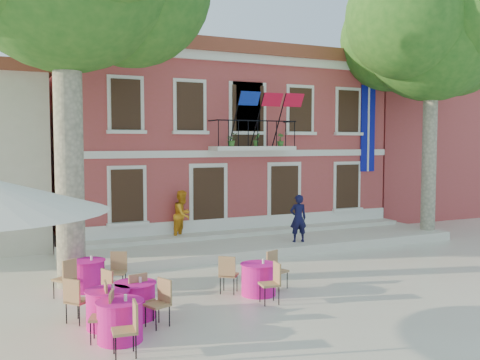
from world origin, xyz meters
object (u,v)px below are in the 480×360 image
pedestrian_navy (298,218)px  cafe_table_2 (108,307)px  pedestrian_orange (183,215)px  cafe_table_1 (120,319)px  plane_tree_east (432,31)px  cafe_table_3 (87,274)px  cafe_table_0 (135,299)px  cafe_table_4 (259,277)px

pedestrian_navy → cafe_table_2: (-7.49, -5.00, -0.69)m
pedestrian_orange → cafe_table_1: pedestrian_orange is taller
plane_tree_east → pedestrian_navy: bearing=-179.1°
plane_tree_east → cafe_table_2: bearing=-159.3°
cafe_table_1 → plane_tree_east: bearing=23.8°
pedestrian_orange → cafe_table_3: (-3.99, -4.24, -0.74)m
plane_tree_east → cafe_table_0: size_ratio=5.58×
pedestrian_orange → cafe_table_1: 9.01m
cafe_table_2 → cafe_table_4: same height
plane_tree_east → cafe_table_4: plane_tree_east is taller
plane_tree_east → cafe_table_0: 15.67m
cafe_table_3 → cafe_table_0: bearing=-78.2°
cafe_table_1 → cafe_table_4: 4.08m
pedestrian_navy → cafe_table_1: bearing=49.4°
pedestrian_orange → cafe_table_0: (-3.44, -6.87, -0.74)m
cafe_table_2 → cafe_table_3: bearing=88.3°
cafe_table_0 → cafe_table_2: (-0.64, -0.32, 0.01)m
plane_tree_east → cafe_table_0: bearing=-159.6°
pedestrian_orange → cafe_table_2: (-4.08, -7.19, -0.74)m
plane_tree_east → pedestrian_navy: (-6.00, -0.10, -6.89)m
pedestrian_navy → cafe_table_3: 7.71m
pedestrian_navy → plane_tree_east: bearing=-167.8°
pedestrian_navy → cafe_table_4: size_ratio=0.88×
pedestrian_navy → cafe_table_3: pedestrian_navy is taller
cafe_table_1 → cafe_table_4: size_ratio=1.05×
cafe_table_3 → cafe_table_2: bearing=-91.7°
plane_tree_east → cafe_table_3: plane_tree_east is taller
cafe_table_1 → cafe_table_0: bearing=63.5°
cafe_table_1 → pedestrian_navy: bearing=38.1°
pedestrian_navy → cafe_table_1: 9.48m
pedestrian_navy → pedestrian_orange: size_ratio=0.94×
pedestrian_navy → cafe_table_4: bearing=60.1°
pedestrian_navy → cafe_table_1: size_ratio=0.83×
pedestrian_navy → cafe_table_4: 5.65m
cafe_table_2 → cafe_table_4: 3.88m
pedestrian_orange → cafe_table_0: bearing=-158.0°
plane_tree_east → cafe_table_1: bearing=-156.2°
pedestrian_orange → cafe_table_1: (-4.02, -8.03, -0.74)m
pedestrian_orange → pedestrian_navy: bearing=-74.1°
plane_tree_east → cafe_table_2: plane_tree_east is taller
plane_tree_east → cafe_table_2: (-13.49, -5.09, -7.57)m
cafe_table_2 → plane_tree_east: bearing=20.7°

